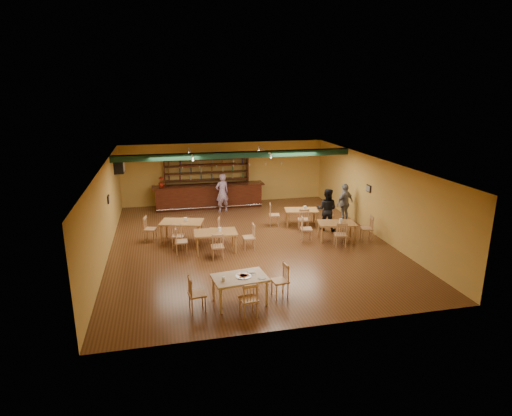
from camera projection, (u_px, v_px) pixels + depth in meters
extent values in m
plane|color=#4F3016|center=(249.00, 242.00, 15.81)|extent=(12.00, 12.00, 0.00)
cube|color=black|center=(235.00, 155.00, 17.66)|extent=(10.00, 0.30, 0.25)
cube|color=white|center=(191.00, 153.00, 17.82)|extent=(0.05, 2.50, 0.05)
cube|color=white|center=(265.00, 150.00, 18.50)|extent=(0.05, 2.50, 0.05)
cube|color=white|center=(119.00, 166.00, 18.10)|extent=(0.34, 0.70, 0.48)
cube|color=black|center=(108.00, 199.00, 15.24)|extent=(0.04, 0.34, 0.28)
cube|color=black|center=(369.00, 189.00, 16.87)|extent=(0.04, 0.34, 0.28)
cube|color=#33120A|center=(209.00, 196.00, 20.30)|extent=(5.29, 0.85, 1.13)
cube|color=#33120A|center=(207.00, 182.00, 20.74)|extent=(4.09, 0.40, 2.28)
imported|color=#9C1D0E|center=(161.00, 182.00, 19.62)|extent=(0.34, 0.34, 0.47)
cube|color=#AD7E3D|center=(182.00, 231.00, 15.87)|extent=(1.73, 1.29, 0.77)
cube|color=#AD7E3D|center=(301.00, 217.00, 17.74)|extent=(1.49, 1.06, 0.68)
cube|color=#AD7E3D|center=(216.00, 242.00, 14.85)|extent=(1.50, 0.93, 0.73)
cube|color=#AD7E3D|center=(336.00, 231.00, 15.99)|extent=(1.52, 1.08, 0.69)
cube|color=beige|center=(240.00, 290.00, 11.28)|extent=(1.51, 1.08, 0.76)
cylinder|color=silver|center=(243.00, 276.00, 11.19)|extent=(0.53, 0.53, 0.01)
cylinder|color=#EAE5C6|center=(223.00, 279.00, 10.92)|extent=(0.08, 0.08, 0.11)
cube|color=white|center=(251.00, 272.00, 11.43)|extent=(0.21, 0.17, 0.03)
cube|color=silver|center=(249.00, 275.00, 11.27)|extent=(0.32, 0.11, 0.00)
cylinder|color=white|center=(262.00, 278.00, 11.10)|extent=(0.25, 0.25, 0.01)
imported|color=#7A4596|center=(222.00, 193.00, 19.55)|extent=(0.76, 0.62, 1.79)
imported|color=black|center=(327.00, 209.00, 17.02)|extent=(1.05, 0.99, 1.71)
imported|color=gray|center=(345.00, 203.00, 17.98)|extent=(1.07, 0.82, 1.69)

